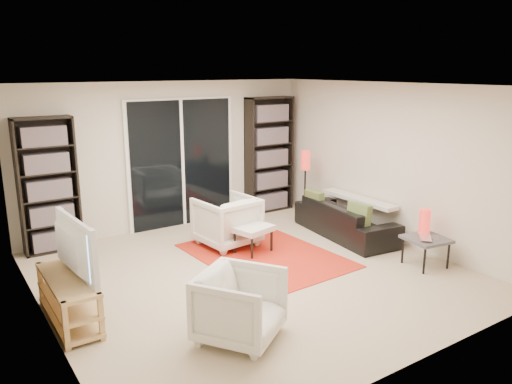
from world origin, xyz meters
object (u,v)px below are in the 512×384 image
Objects in this scene: armchair_front at (240,306)px; floor_lamp at (305,168)px; sofa at (345,219)px; bookshelf_right at (269,155)px; side_table at (426,241)px; tv_stand at (69,298)px; armchair_back at (227,221)px; ottoman at (253,230)px; bookshelf_left at (48,186)px.

floor_lamp reaches higher than armchair_front.
sofa is 1.55× the size of floor_lamp.
side_table is at bearing -86.97° from bookshelf_right.
armchair_back is (2.57, 1.10, 0.11)m from tv_stand.
armchair_front reaches higher than tv_stand.
side_table is at bearing 123.59° from armchair_back.
floor_lamp reaches higher than ottoman.
side_table is at bearing -14.05° from tv_stand.
floor_lamp reaches higher than tv_stand.
tv_stand is 1.01× the size of floor_lamp.
armchair_back reaches higher than armchair_front.
armchair_back is 1.07× the size of armchair_front.
bookshelf_right is at bearing 17.41° from armchair_front.
armchair_front is (-1.26, -2.39, -0.03)m from armchair_back.
armchair_back reaches higher than sofa.
bookshelf_right is 2.13m from armchair_back.
tv_stand is 2.08× the size of side_table.
ottoman is 0.50× the size of floor_lamp.
tv_stand is (-4.19, -2.30, -0.79)m from bookshelf_right.
side_table is (4.03, -3.40, -0.62)m from bookshelf_left.
bookshelf_left reaches higher than sofa.
armchair_front is (0.97, -3.59, -0.63)m from bookshelf_left.
bookshelf_right is at bearing -149.24° from armchair_back.
ottoman is (0.15, -0.49, -0.03)m from armchair_back.
tv_stand is 0.65× the size of sofa.
sofa is 3.12× the size of ottoman.
floor_lamp is at bearing -74.76° from bookshelf_right.
bookshelf_right is at bearing -0.00° from bookshelf_left.
armchair_back is at bearing 129.37° from side_table.
armchair_back is 0.51m from ottoman.
armchair_front is at bearing -74.88° from bookshelf_left.
armchair_front is at bearing 126.07° from sofa.
bookshelf_left is at bearing 71.22° from armchair_front.
ottoman is at bearing 101.46° from armchair_back.
tv_stand is at bearing -160.99° from floor_lamp.
armchair_front is (-2.88, -3.59, -0.70)m from bookshelf_right.
armchair_back is at bearing 23.20° from tv_stand.
bookshelf_left is 1.59× the size of tv_stand.
bookshelf_right is 3.47m from side_table.
armchair_front reaches higher than sofa.
tv_stand is at bearing 102.21° from sofa.
sofa reaches higher than side_table.
bookshelf_right is at bearing 11.59° from sofa.
ottoman is (2.72, 0.61, 0.08)m from tv_stand.
bookshelf_left reaches higher than armchair_front.
ottoman is 1.03× the size of side_table.
floor_lamp is at bearing 19.01° from tv_stand.
armchair_front is (1.31, -1.29, 0.09)m from tv_stand.
armchair_back is 2.70m from armchair_front.
armchair_front reaches higher than ottoman.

